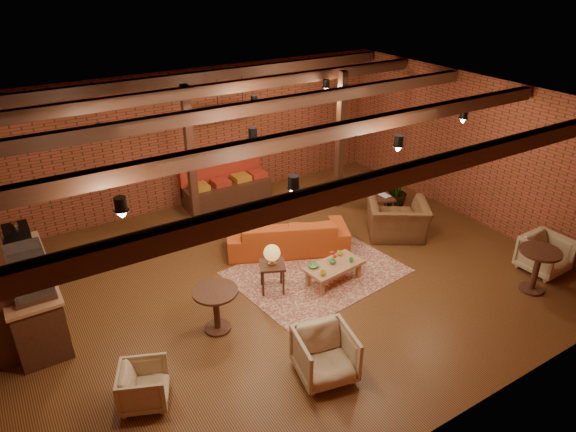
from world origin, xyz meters
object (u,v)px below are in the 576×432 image
coffee_table (333,266)px  armchair_right (398,214)px  side_table_lamp (272,256)px  round_table_right (538,264)px  plant_tall (400,154)px  armchair_b (325,353)px  armchair_far (545,253)px  side_table_book (381,199)px  sofa (287,234)px  round_table_left (216,303)px  armchair_a (144,384)px

coffee_table → armchair_right: 2.31m
side_table_lamp → round_table_right: (3.99, -2.48, -0.15)m
coffee_table → plant_tall: 3.73m
side_table_lamp → armchair_right: bearing=5.7°
armchair_b → armchair_far: bearing=12.3°
armchair_right → plant_tall: bearing=-98.1°
coffee_table → side_table_book: coffee_table is taller
sofa → side_table_lamp: (-0.98, -1.08, 0.35)m
armchair_b → side_table_book: armchair_b is taller
armchair_b → round_table_right: bearing=8.4°
coffee_table → round_table_right: round_table_right is taller
armchair_b → round_table_left: bearing=128.7°
armchair_right → armchair_a: bearing=49.1°
plant_tall → sofa: bearing=-174.6°
round_table_left → side_table_book: size_ratio=1.22×
sofa → round_table_right: (3.02, -3.56, 0.20)m
armchair_b → plant_tall: plant_tall is taller
side_table_lamp → armchair_far: side_table_lamp is taller
round_table_right → armchair_far: size_ratio=1.05×
sofa → armchair_right: (2.29, -0.75, 0.18)m
coffee_table → armchair_right: size_ratio=0.94×
coffee_table → armchair_right: (2.19, 0.69, 0.20)m
armchair_a → plant_tall: size_ratio=0.24×
side_table_book → plant_tall: plant_tall is taller
sofa → armchair_a: 4.48m
round_table_left → armchair_a: size_ratio=1.18×
round_table_left → round_table_right: (5.30, -2.00, 0.04)m
round_table_right → armchair_right: bearing=104.5°
armchair_b → round_table_right: 4.43m
sofa → round_table_right: round_table_right is taller
sofa → armchair_b: 3.58m
round_table_left → armchair_b: 1.96m
side_table_book → round_table_right: round_table_right is taller
armchair_a → round_table_right: round_table_right is taller
armchair_a → side_table_book: bearing=-45.5°
round_table_left → plant_tall: 5.89m
side_table_book → round_table_right: 3.64m
round_table_left → armchair_a: bearing=-149.2°
plant_tall → coffee_table: bearing=-150.8°
round_table_right → plant_tall: plant_tall is taller
sofa → armchair_far: (3.75, -3.25, 0.04)m
round_table_right → plant_tall: 3.95m
round_table_left → round_table_right: 5.67m
sofa → plant_tall: (3.24, 0.30, 1.00)m
sofa → side_table_lamp: bearing=71.9°
armchair_far → plant_tall: bearing=96.2°
side_table_lamp → armchair_b: 2.28m
sofa → side_table_book: 2.54m
coffee_table → armchair_b: bearing=-129.1°
side_table_book → armchair_b: bearing=-139.6°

